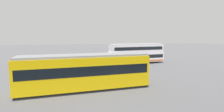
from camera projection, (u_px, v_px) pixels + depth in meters
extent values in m
plane|color=slate|center=(111.00, 65.00, 31.39)|extent=(160.00, 160.00, 0.00)
cube|color=silver|center=(136.00, 57.00, 33.42)|extent=(10.98, 4.19, 1.72)
cube|color=silver|center=(137.00, 49.00, 33.23)|extent=(10.65, 4.04, 1.55)
cube|color=black|center=(136.00, 56.00, 33.39)|extent=(10.46, 4.13, 0.64)
cube|color=black|center=(137.00, 48.00, 33.22)|extent=(10.13, 3.98, 0.60)
cube|color=#D85919|center=(136.00, 60.00, 33.49)|extent=(10.78, 4.19, 0.24)
cube|color=#B2B2B7|center=(137.00, 44.00, 33.13)|extent=(10.65, 4.04, 0.10)
cylinder|color=black|center=(120.00, 62.00, 32.33)|extent=(1.38, 2.50, 1.00)
cylinder|color=black|center=(150.00, 60.00, 34.53)|extent=(1.38, 2.50, 1.00)
cube|color=#E5B70C|center=(85.00, 72.00, 17.12)|extent=(12.71, 4.19, 3.01)
cube|color=black|center=(85.00, 69.00, 17.09)|extent=(12.22, 4.15, 0.90)
cube|color=gray|center=(85.00, 56.00, 16.94)|extent=(12.43, 3.94, 0.20)
cube|color=black|center=(86.00, 88.00, 17.31)|extent=(12.44, 4.02, 0.25)
cylinder|color=black|center=(89.00, 67.00, 27.21)|extent=(0.14, 0.14, 0.81)
cylinder|color=black|center=(88.00, 67.00, 27.05)|extent=(0.14, 0.14, 0.81)
cylinder|color=#335938|center=(89.00, 63.00, 27.05)|extent=(0.44, 0.44, 0.63)
sphere|color=#8C6647|center=(89.00, 60.00, 27.00)|extent=(0.22, 0.22, 0.22)
cube|color=gray|center=(84.00, 67.00, 23.97)|extent=(6.96, 0.64, 0.06)
cube|color=gray|center=(85.00, 70.00, 24.03)|extent=(6.96, 0.64, 0.06)
cylinder|color=gray|center=(110.00, 70.00, 24.40)|extent=(0.07, 0.07, 1.05)
cylinder|color=gray|center=(85.00, 71.00, 24.03)|extent=(0.07, 0.07, 1.05)
cylinder|color=gray|center=(58.00, 71.00, 23.66)|extent=(0.07, 0.07, 1.05)
cylinder|color=slate|center=(58.00, 66.00, 23.94)|extent=(0.10, 0.10, 2.44)
cube|color=#1999D8|center=(58.00, 60.00, 23.82)|extent=(1.18, 0.38, 0.67)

